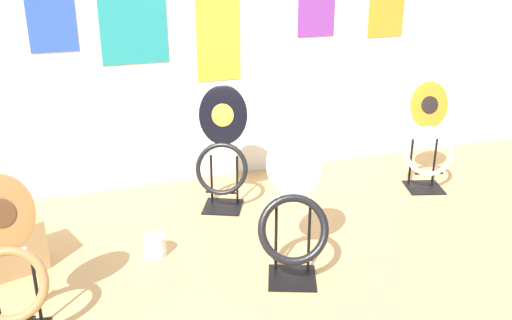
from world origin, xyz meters
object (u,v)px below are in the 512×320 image
Objects in this scene: toilet_seat_display_white_plain at (294,218)px; toilet_seat_display_jazz_black at (222,152)px; toilet_seat_display_woodgrain at (8,273)px; paint_can at (155,245)px; storage_box at (11,244)px; toilet_seat_display_orange_sun at (428,142)px.

toilet_seat_display_jazz_black is (-0.12, 1.07, 0.04)m from toilet_seat_display_white_plain.
toilet_seat_display_jazz_black is 1.80m from toilet_seat_display_woodgrain.
toilet_seat_display_woodgrain is 1.02m from paint_can.
storage_box is at bearing 94.55° from toilet_seat_display_woodgrain.
toilet_seat_display_white_plain reaches higher than paint_can.
toilet_seat_display_orange_sun is 1.00× the size of toilet_seat_display_woodgrain.
toilet_seat_display_orange_sun is 2.01× the size of storage_box.
toilet_seat_display_white_plain is at bearing -83.50° from toilet_seat_display_jazz_black.
toilet_seat_display_woodgrain reaches higher than paint_can.
toilet_seat_display_orange_sun reaches higher than storage_box.
paint_can is at bearing -137.36° from toilet_seat_display_jazz_black.
toilet_seat_display_jazz_black is 1.07× the size of toilet_seat_display_woodgrain.
toilet_seat_display_orange_sun reaches higher than paint_can.
toilet_seat_display_jazz_black reaches higher than paint_can.
toilet_seat_display_jazz_black is at bearing 16.09° from storage_box.
toilet_seat_display_orange_sun is 0.94× the size of toilet_seat_display_jazz_black.
paint_can is (-0.60, -0.56, -0.36)m from toilet_seat_display_jazz_black.
toilet_seat_display_jazz_black reaches higher than storage_box.
storage_box is (-0.85, 0.14, 0.08)m from paint_can.
toilet_seat_display_white_plain reaches higher than toilet_seat_display_orange_sun.
toilet_seat_display_orange_sun is at bearing 30.19° from toilet_seat_display_white_plain.
toilet_seat_display_jazz_black is (-1.63, 0.19, 0.05)m from toilet_seat_display_orange_sun.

